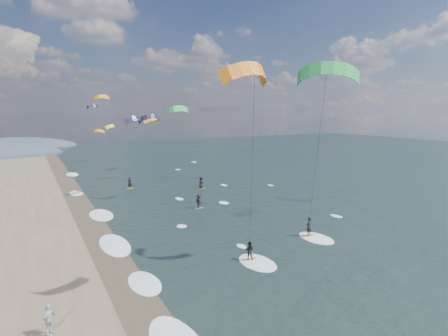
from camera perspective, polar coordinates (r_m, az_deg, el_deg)
name	(u,v)px	position (r m, az deg, el deg)	size (l,w,h in m)	color
ground	(313,285)	(29.20, 13.45, -16.91)	(260.00, 260.00, 0.00)	black
wet_sand_strip	(116,266)	(32.59, -16.14, -14.18)	(3.00, 240.00, 0.00)	#382D23
kitesurfer_near_a	(324,105)	(31.14, 15.04, 9.24)	(7.96, 9.65, 16.60)	#B97E20
kitesurfer_near_b	(255,144)	(25.46, 4.70, 3.60)	(6.94, 8.46, 15.93)	#B97E20
far_kitesurfers	(185,191)	(54.64, -5.91, -3.47)	(11.27, 17.22, 1.83)	#B97E20
bg_kite_field	(125,115)	(81.16, -14.82, 7.86)	(13.09, 66.97, 9.57)	yellow
shoreline_surf	(118,245)	(37.15, -15.84, -11.25)	(2.40, 79.40, 0.11)	white
beach_walker	(49,320)	(24.73, -25.15, -20.19)	(1.07, 0.44, 1.82)	silver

